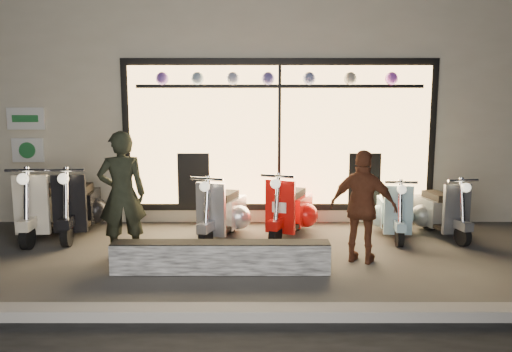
{
  "coord_description": "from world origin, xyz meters",
  "views": [
    {
      "loc": [
        0.4,
        -6.73,
        2.17
      ],
      "look_at": [
        0.4,
        0.6,
        1.05
      ],
      "focal_mm": 35.0,
      "sensor_mm": 36.0,
      "label": 1
    }
  ],
  "objects": [
    {
      "name": "scooter_red",
      "position": [
        0.97,
        1.18,
        0.41
      ],
      "size": [
        0.82,
        1.42,
        1.03
      ],
      "rotation": [
        0.0,
        0.0,
        -0.39
      ],
      "color": "black",
      "rests_on": "ground"
    },
    {
      "name": "ground",
      "position": [
        0.0,
        0.0,
        0.0
      ],
      "size": [
        40.0,
        40.0,
        0.0
      ],
      "primitive_type": "plane",
      "color": "#383533",
      "rests_on": "ground"
    },
    {
      "name": "scooter_grey",
      "position": [
        3.36,
        1.19,
        0.39
      ],
      "size": [
        0.6,
        1.36,
        0.96
      ],
      "rotation": [
        0.0,
        0.0,
        0.19
      ],
      "color": "black",
      "rests_on": "ground"
    },
    {
      "name": "man",
      "position": [
        -1.45,
        0.01,
        0.88
      ],
      "size": [
        0.73,
        0.58,
        1.76
      ],
      "primitive_type": "imported",
      "rotation": [
        0.0,
        0.0,
        3.42
      ],
      "color": "black",
      "rests_on": "ground"
    },
    {
      "name": "scooter_blue",
      "position": [
        2.61,
        1.15,
        0.38
      ],
      "size": [
        0.51,
        1.32,
        0.94
      ],
      "rotation": [
        0.0,
        0.0,
        -0.1
      ],
      "color": "black",
      "rests_on": "ground"
    },
    {
      "name": "kerb",
      "position": [
        0.0,
        -2.0,
        0.06
      ],
      "size": [
        40.0,
        0.25,
        0.12
      ],
      "primitive_type": "cube",
      "color": "slate",
      "rests_on": "ground"
    },
    {
      "name": "graffiti_barrier",
      "position": [
        -0.05,
        -0.65,
        0.2
      ],
      "size": [
        2.75,
        0.28,
        0.4
      ],
      "primitive_type": "cube",
      "color": "black",
      "rests_on": "ground"
    },
    {
      "name": "woman",
      "position": [
        1.82,
        -0.23,
        0.76
      ],
      "size": [
        0.96,
        0.71,
        1.52
      ],
      "primitive_type": "imported",
      "rotation": [
        0.0,
        0.0,
        2.71
      ],
      "color": "brown",
      "rests_on": "ground"
    },
    {
      "name": "scooter_cream",
      "position": [
        -3.0,
        1.16,
        0.45
      ],
      "size": [
        0.55,
        1.58,
        1.13
      ],
      "rotation": [
        0.0,
        0.0,
        0.06
      ],
      "color": "black",
      "rests_on": "ground"
    },
    {
      "name": "scooter_black",
      "position": [
        -2.5,
        1.28,
        0.45
      ],
      "size": [
        0.58,
        1.56,
        1.11
      ],
      "rotation": [
        0.0,
        0.0,
        0.09
      ],
      "color": "black",
      "rests_on": "ground"
    },
    {
      "name": "scooter_silver",
      "position": [
        -0.11,
        1.04,
        0.41
      ],
      "size": [
        0.74,
        1.41,
        1.01
      ],
      "rotation": [
        0.0,
        0.0,
        -0.31
      ],
      "color": "black",
      "rests_on": "ground"
    },
    {
      "name": "shop_building",
      "position": [
        0.0,
        4.98,
        2.1
      ],
      "size": [
        10.2,
        6.23,
        4.2
      ],
      "color": "beige",
      "rests_on": "ground"
    }
  ]
}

